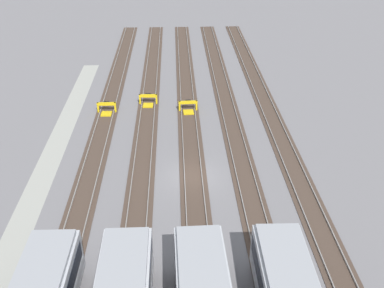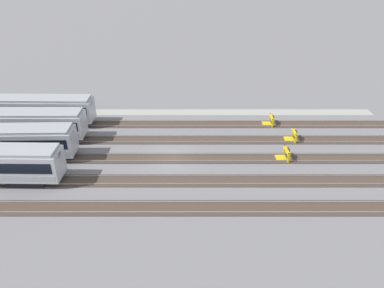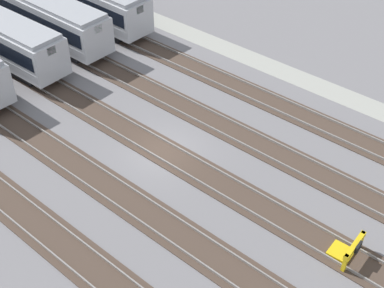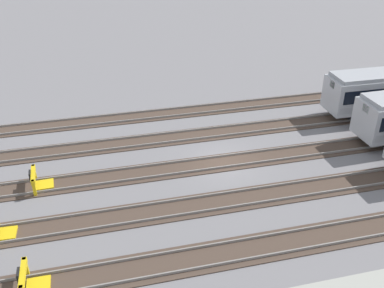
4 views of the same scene
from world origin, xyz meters
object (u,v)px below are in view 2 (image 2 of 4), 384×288
(subway_car_back_row_centre, at_px, (7,124))
(bumper_stop_near_inner_track, at_px, (292,136))
(bumper_stop_nearest_track, at_px, (269,121))
(bumper_stop_middle_track, at_px, (284,155))
(subway_car_front_row_leftmost, at_px, (22,110))

(subway_car_back_row_centre, xyz_separation_m, bumper_stop_near_inner_track, (-33.35, -0.01, -1.53))
(subway_car_back_row_centre, relative_size, bumper_stop_near_inner_track, 8.96)
(bumper_stop_nearest_track, bearing_deg, bumper_stop_middle_track, 90.18)
(bumper_stop_nearest_track, height_order, bumper_stop_middle_track, same)
(bumper_stop_nearest_track, height_order, bumper_stop_near_inner_track, same)
(subway_car_front_row_leftmost, relative_size, bumper_stop_nearest_track, 9.01)
(bumper_stop_nearest_track, distance_m, bumper_stop_middle_track, 8.60)
(bumper_stop_nearest_track, relative_size, bumper_stop_near_inner_track, 1.00)
(subway_car_back_row_centre, distance_m, bumper_stop_nearest_track, 31.78)
(subway_car_back_row_centre, relative_size, bumper_stop_middle_track, 8.96)
(subway_car_front_row_leftmost, height_order, subway_car_back_row_centre, same)
(subway_car_back_row_centre, bearing_deg, bumper_stop_near_inner_track, -179.99)
(bumper_stop_middle_track, bearing_deg, bumper_stop_near_inner_track, -113.44)
(bumper_stop_nearest_track, relative_size, bumper_stop_middle_track, 1.00)
(subway_car_front_row_leftmost, height_order, bumper_stop_near_inner_track, subway_car_front_row_leftmost)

